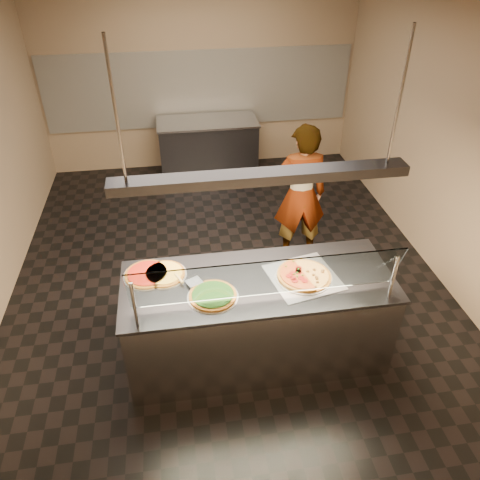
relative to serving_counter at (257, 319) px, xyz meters
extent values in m
cube|color=black|center=(-0.12, 1.44, -0.48)|extent=(5.00, 6.00, 0.02)
cube|color=#967E61|center=(-0.12, 4.45, 1.03)|extent=(5.00, 0.02, 3.00)
cube|color=#967E61|center=(-0.12, -1.57, 1.03)|extent=(5.00, 0.02, 3.00)
cube|color=#967E61|center=(2.39, 1.44, 1.03)|extent=(0.02, 6.00, 3.00)
cube|color=silver|center=(-0.12, 4.42, 0.83)|extent=(4.90, 0.02, 1.20)
cube|color=#B7B7BC|center=(0.00, 0.00, -0.02)|extent=(2.37, 0.90, 0.90)
cube|color=#323237|center=(0.00, 0.00, 0.45)|extent=(2.41, 0.94, 0.03)
cylinder|color=#B7B7BC|center=(-1.04, -0.40, 0.68)|extent=(0.03, 0.03, 0.44)
cylinder|color=#B7B7BC|center=(1.04, -0.40, 0.68)|extent=(0.03, 0.03, 0.44)
cube|color=white|center=(0.00, -0.34, 0.76)|extent=(2.17, 0.18, 0.47)
cube|color=silver|center=(0.41, -0.02, 0.47)|extent=(0.68, 0.68, 0.01)
cylinder|color=silver|center=(0.41, -0.02, 0.47)|extent=(0.51, 0.51, 0.01)
cylinder|color=maroon|center=(0.38, 0.06, 0.52)|extent=(0.06, 0.06, 0.01)
cylinder|color=maroon|center=(0.37, 0.04, 0.52)|extent=(0.06, 0.06, 0.01)
cylinder|color=maroon|center=(0.36, 0.01, 0.52)|extent=(0.06, 0.06, 0.01)
cylinder|color=maroon|center=(0.36, 0.00, 0.52)|extent=(0.06, 0.06, 0.01)
cylinder|color=maroon|center=(0.31, 0.00, 0.52)|extent=(0.06, 0.06, 0.01)
cylinder|color=maroon|center=(0.26, -0.04, 0.52)|extent=(0.06, 0.06, 0.01)
cylinder|color=maroon|center=(0.29, -0.07, 0.52)|extent=(0.06, 0.06, 0.01)
cylinder|color=maroon|center=(0.30, -0.11, 0.52)|extent=(0.06, 0.06, 0.01)
cylinder|color=maroon|center=(0.36, -0.08, 0.52)|extent=(0.06, 0.06, 0.01)
cylinder|color=maroon|center=(0.38, -0.12, 0.52)|extent=(0.06, 0.06, 0.01)
cube|color=#19590F|center=(0.35, 0.16, 0.52)|extent=(0.02, 0.02, 0.01)
cube|color=#19590F|center=(0.37, 0.04, 0.52)|extent=(0.02, 0.02, 0.01)
cube|color=#19590F|center=(0.27, 0.10, 0.52)|extent=(0.02, 0.02, 0.01)
cube|color=#19590F|center=(0.35, -0.01, 0.52)|extent=(0.02, 0.01, 0.01)
cube|color=#19590F|center=(0.31, -0.02, 0.52)|extent=(0.02, 0.01, 0.01)
cube|color=#19590F|center=(0.33, -0.06, 0.52)|extent=(0.01, 0.02, 0.01)
cube|color=#19590F|center=(0.38, -0.05, 0.52)|extent=(0.02, 0.01, 0.01)
sphere|color=#513014|center=(0.45, -0.20, 0.50)|extent=(0.03, 0.03, 0.03)
sphere|color=#513014|center=(0.49, -0.14, 0.50)|extent=(0.03, 0.03, 0.03)
sphere|color=#513014|center=(0.50, -0.09, 0.50)|extent=(0.03, 0.03, 0.03)
sphere|color=#513014|center=(0.50, -0.07, 0.50)|extent=(0.03, 0.03, 0.03)
sphere|color=#513014|center=(0.49, -0.04, 0.50)|extent=(0.03, 0.03, 0.03)
sphere|color=#513014|center=(0.58, -0.01, 0.50)|extent=(0.03, 0.03, 0.03)
sphere|color=#513014|center=(0.59, 0.01, 0.50)|extent=(0.03, 0.03, 0.03)
sphere|color=#513014|center=(0.51, 0.03, 0.50)|extent=(0.03, 0.03, 0.03)
sphere|color=#513014|center=(0.45, 0.02, 0.50)|extent=(0.03, 0.03, 0.03)
cylinder|color=silver|center=(-0.42, -0.15, 0.47)|extent=(0.44, 0.44, 0.01)
cylinder|color=brown|center=(-0.42, -0.15, 0.48)|extent=(0.41, 0.41, 0.02)
cylinder|color=black|center=(-0.42, -0.15, 0.49)|extent=(0.35, 0.35, 0.01)
cylinder|color=silver|center=(-0.82, 0.21, 0.47)|extent=(0.40, 0.40, 0.01)
cylinder|color=brown|center=(-0.82, 0.21, 0.48)|extent=(0.37, 0.37, 0.02)
cylinder|color=gold|center=(-0.82, 0.21, 0.49)|extent=(0.32, 0.32, 0.01)
cylinder|color=silver|center=(-0.97, 0.23, 0.47)|extent=(0.43, 0.43, 0.01)
cylinder|color=brown|center=(-0.97, 0.23, 0.48)|extent=(0.40, 0.40, 0.02)
cylinder|color=maroon|center=(-0.97, 0.23, 0.49)|extent=(0.35, 0.35, 0.01)
cube|color=#B7B7BC|center=(-0.56, 0.05, 0.49)|extent=(0.16, 0.15, 0.00)
cylinder|color=tan|center=(-0.69, 0.11, 0.49)|extent=(0.08, 0.14, 0.02)
cube|color=#323237|center=(-0.07, 3.99, -0.02)|extent=(1.54, 0.70, 0.90)
cube|color=#B7B7BC|center=(-0.07, 3.99, 0.45)|extent=(1.58, 0.74, 0.03)
imported|color=#2F2937|center=(0.80, 1.56, 0.40)|extent=(0.64, 0.43, 1.74)
cube|color=#323237|center=(0.00, 0.00, 1.48)|extent=(2.30, 0.18, 0.08)
cylinder|color=#B7B7BC|center=(-1.00, 0.00, 2.03)|extent=(0.02, 0.02, 1.01)
cylinder|color=#B7B7BC|center=(1.00, 0.00, 2.03)|extent=(0.02, 0.02, 1.01)
camera|label=1|loc=(-0.65, -3.12, 3.11)|focal=35.00mm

